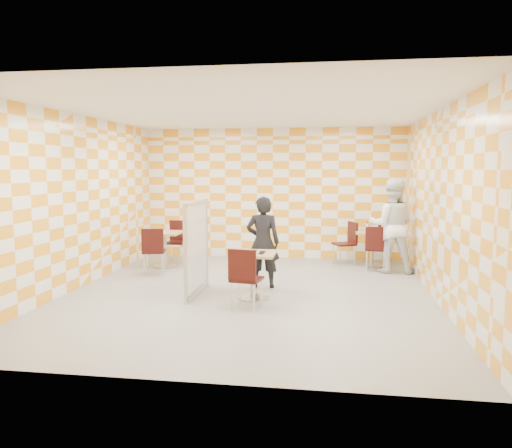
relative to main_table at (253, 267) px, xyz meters
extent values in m
plane|color=#989892|center=(-0.13, 0.30, -0.51)|extent=(7.00, 7.00, 0.00)
plane|color=white|center=(-0.13, 0.30, 2.49)|extent=(7.00, 7.00, 0.00)
plane|color=white|center=(-0.13, 3.80, 0.99)|extent=(6.00, 0.00, 6.00)
plane|color=white|center=(-3.13, 0.30, 0.99)|extent=(0.00, 7.00, 7.00)
plane|color=white|center=(2.87, 0.30, 0.99)|extent=(0.00, 7.00, 7.00)
cube|color=tan|center=(0.00, 0.00, 0.22)|extent=(0.70, 0.70, 0.04)
cylinder|color=#A5A5AA|center=(0.00, 0.00, -0.14)|extent=(0.08, 0.08, 0.70)
cylinder|color=#A5A5AA|center=(0.00, 0.00, -0.49)|extent=(0.50, 0.50, 0.03)
cube|color=tan|center=(2.09, 3.04, 0.22)|extent=(0.70, 0.70, 0.04)
cylinder|color=#A5A5AA|center=(2.09, 3.04, -0.14)|extent=(0.08, 0.08, 0.70)
cylinder|color=#A5A5AA|center=(2.09, 3.04, -0.49)|extent=(0.50, 0.50, 0.03)
cube|color=tan|center=(-2.25, 2.29, 0.22)|extent=(0.70, 0.70, 0.04)
cylinder|color=#A5A5AA|center=(-2.25, 2.29, -0.14)|extent=(0.08, 0.08, 0.70)
cylinder|color=#A5A5AA|center=(-2.25, 2.29, -0.49)|extent=(0.50, 0.50, 0.03)
cube|color=black|center=(0.00, -0.60, -0.06)|extent=(0.49, 0.49, 0.04)
cube|color=black|center=(-0.04, -0.80, 0.19)|extent=(0.42, 0.11, 0.45)
cylinder|color=silver|center=(0.20, -0.46, -0.29)|extent=(0.03, 0.03, 0.43)
cylinder|color=silver|center=(-0.14, -0.40, -0.29)|extent=(0.03, 0.03, 0.43)
cylinder|color=silver|center=(0.14, -0.80, -0.29)|extent=(0.03, 0.03, 0.43)
cylinder|color=silver|center=(-0.20, -0.74, -0.29)|extent=(0.03, 0.03, 0.43)
cube|color=black|center=(2.13, 2.55, -0.06)|extent=(0.45, 0.45, 0.04)
cube|color=black|center=(2.11, 2.35, 0.19)|extent=(0.42, 0.07, 0.45)
cylinder|color=silver|center=(2.31, 2.71, -0.29)|extent=(0.03, 0.03, 0.43)
cylinder|color=silver|center=(1.97, 2.73, -0.29)|extent=(0.03, 0.03, 0.43)
cylinder|color=silver|center=(2.28, 2.37, -0.29)|extent=(0.03, 0.03, 0.43)
cylinder|color=silver|center=(1.95, 2.39, -0.29)|extent=(0.03, 0.03, 0.43)
cube|color=black|center=(1.51, 3.12, -0.06)|extent=(0.56, 0.56, 0.04)
cube|color=black|center=(1.69, 3.21, 0.19)|extent=(0.21, 0.40, 0.45)
cylinder|color=silver|center=(1.28, 3.21, -0.29)|extent=(0.03, 0.03, 0.43)
cylinder|color=silver|center=(1.42, 2.90, -0.29)|extent=(0.03, 0.03, 0.43)
cylinder|color=silver|center=(1.59, 3.35, -0.29)|extent=(0.03, 0.03, 0.43)
cylinder|color=silver|center=(1.73, 3.04, -0.29)|extent=(0.03, 0.03, 0.43)
cube|color=black|center=(-2.22, 1.59, -0.06)|extent=(0.50, 0.50, 0.04)
cube|color=black|center=(-2.18, 1.39, 0.19)|extent=(0.42, 0.13, 0.45)
cylinder|color=silver|center=(-2.09, 1.79, -0.29)|extent=(0.03, 0.03, 0.43)
cylinder|color=silver|center=(-2.42, 1.72, -0.29)|extent=(0.03, 0.03, 0.43)
cylinder|color=silver|center=(-2.02, 1.45, -0.29)|extent=(0.03, 0.03, 0.43)
cylinder|color=silver|center=(-2.35, 1.38, -0.29)|extent=(0.03, 0.03, 0.43)
cube|color=black|center=(-2.16, 2.79, -0.06)|extent=(0.44, 0.44, 0.04)
cube|color=black|center=(-2.15, 2.99, 0.19)|extent=(0.42, 0.06, 0.45)
cylinder|color=silver|center=(-2.34, 2.63, -0.29)|extent=(0.03, 0.03, 0.43)
cylinder|color=silver|center=(-2.00, 2.61, -0.29)|extent=(0.03, 0.03, 0.43)
cylinder|color=silver|center=(-2.32, 2.97, -0.29)|extent=(0.03, 0.03, 0.43)
cylinder|color=silver|center=(-1.98, 2.95, -0.29)|extent=(0.03, 0.03, 0.43)
cube|color=white|center=(-0.97, 0.17, 0.29)|extent=(0.02, 1.30, 1.40)
cube|color=#B2B2B7|center=(-0.97, 0.17, 1.01)|extent=(0.05, 1.30, 0.05)
cube|color=#B2B2B7|center=(-0.97, 0.17, -0.43)|extent=(0.05, 1.30, 0.05)
cube|color=#B2B2B7|center=(-0.97, -0.48, 0.29)|extent=(0.05, 0.05, 1.50)
cylinder|color=#B2B2B7|center=(-0.97, -0.48, -0.48)|extent=(0.08, 0.08, 0.05)
cube|color=#B2B2B7|center=(-0.97, 0.82, 0.29)|extent=(0.05, 0.05, 1.50)
cylinder|color=#B2B2B7|center=(-0.97, 0.82, -0.48)|extent=(0.08, 0.08, 0.05)
imported|color=black|center=(0.05, 0.80, 0.29)|extent=(0.61, 0.42, 1.60)
imported|color=white|center=(2.42, 2.45, 0.44)|extent=(0.96, 0.76, 1.89)
cube|color=silver|center=(0.00, -0.02, 0.24)|extent=(0.38, 0.34, 0.01)
cone|color=tan|center=(0.00, -0.02, 0.26)|extent=(0.40, 0.40, 0.02)
cone|color=#F2D88C|center=(0.00, 0.00, 0.27)|extent=(0.33, 0.33, 0.01)
cylinder|color=maroon|center=(-0.06, -0.12, 0.28)|extent=(0.04, 0.04, 0.01)
cylinder|color=maroon|center=(0.05, -0.11, 0.28)|extent=(0.04, 0.04, 0.01)
cylinder|color=maroon|center=(0.00, -0.04, 0.28)|extent=(0.04, 0.04, 0.01)
cylinder|color=maroon|center=(-0.05, 0.01, 0.28)|extent=(0.04, 0.04, 0.01)
cylinder|color=maroon|center=(0.06, -0.01, 0.28)|extent=(0.04, 0.04, 0.01)
torus|color=black|center=(0.05, -0.05, 0.28)|extent=(0.03, 0.03, 0.01)
torus|color=black|center=(-0.02, -0.08, 0.28)|extent=(0.03, 0.03, 0.01)
torus|color=black|center=(0.02, 0.02, 0.28)|extent=(0.03, 0.03, 0.01)
torus|color=black|center=(-0.07, -0.04, 0.28)|extent=(0.03, 0.03, 0.01)
cylinder|color=white|center=(1.98, 3.10, 0.32)|extent=(0.06, 0.06, 0.16)
cylinder|color=red|center=(1.98, 3.10, 0.42)|extent=(0.04, 0.04, 0.04)
cylinder|color=black|center=(2.25, 3.04, 0.34)|extent=(0.07, 0.07, 0.20)
cylinder|color=red|center=(2.25, 3.04, 0.46)|extent=(0.03, 0.03, 0.03)
camera|label=1|loc=(1.21, -7.71, 1.56)|focal=35.00mm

